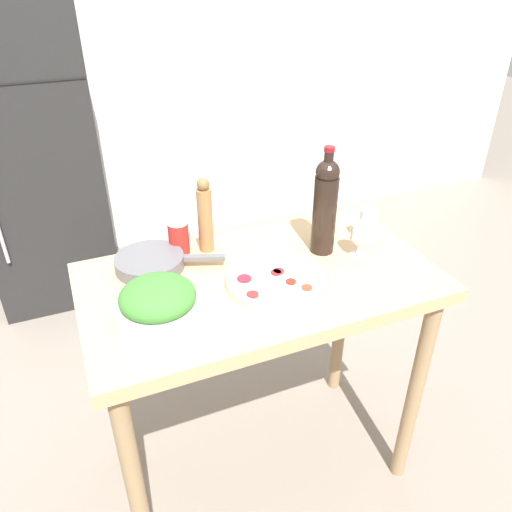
# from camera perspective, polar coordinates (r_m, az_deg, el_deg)

# --- Properties ---
(ground_plane) EXTENTS (14.00, 14.00, 0.00)m
(ground_plane) POSITION_cam_1_polar(r_m,az_deg,el_deg) (2.31, 0.33, -22.39)
(ground_plane) COLOR slate
(wall_back) EXTENTS (6.40, 0.06, 2.60)m
(wall_back) POSITION_cam_1_polar(r_m,az_deg,el_deg) (3.44, -14.30, 21.16)
(wall_back) COLOR silver
(wall_back) RESTS_ON ground_plane
(refrigerator) EXTENTS (0.67, 0.68, 1.86)m
(refrigerator) POSITION_cam_1_polar(r_m,az_deg,el_deg) (3.12, -24.30, 11.31)
(refrigerator) COLOR black
(refrigerator) RESTS_ON ground_plane
(prep_counter) EXTENTS (1.16, 0.65, 0.95)m
(prep_counter) POSITION_cam_1_polar(r_m,az_deg,el_deg) (1.72, 0.42, -6.12)
(prep_counter) COLOR tan
(prep_counter) RESTS_ON ground_plane
(wine_bottle) EXTENTS (0.08, 0.08, 0.38)m
(wine_bottle) POSITION_cam_1_polar(r_m,az_deg,el_deg) (1.71, 7.90, 5.84)
(wine_bottle) COLOR black
(wine_bottle) RESTS_ON prep_counter
(wine_glass_near) EXTENTS (0.06, 0.06, 0.13)m
(wine_glass_near) POSITION_cam_1_polar(r_m,az_deg,el_deg) (1.74, 11.78, 2.50)
(wine_glass_near) COLOR silver
(wine_glass_near) RESTS_ON prep_counter
(wine_glass_far) EXTENTS (0.06, 0.06, 0.13)m
(wine_glass_far) POSITION_cam_1_polar(r_m,az_deg,el_deg) (1.84, 12.71, 4.16)
(wine_glass_far) COLOR silver
(wine_glass_far) RESTS_ON prep_counter
(pepper_mill) EXTENTS (0.05, 0.05, 0.27)m
(pepper_mill) POSITION_cam_1_polar(r_m,az_deg,el_deg) (1.73, -5.85, 4.52)
(pepper_mill) COLOR olive
(pepper_mill) RESTS_ON prep_counter
(salad_bowl) EXTENTS (0.26, 0.26, 0.12)m
(salad_bowl) POSITION_cam_1_polar(r_m,az_deg,el_deg) (1.46, -11.11, -5.21)
(salad_bowl) COLOR white
(salad_bowl) RESTS_ON prep_counter
(homemade_pizza) EXTENTS (0.32, 0.32, 0.03)m
(homemade_pizza) POSITION_cam_1_polar(r_m,az_deg,el_deg) (1.60, 2.20, -2.69)
(homemade_pizza) COLOR beige
(homemade_pizza) RESTS_ON prep_counter
(salt_canister) EXTENTS (0.07, 0.07, 0.13)m
(salt_canister) POSITION_cam_1_polar(r_m,az_deg,el_deg) (1.76, -8.83, 2.23)
(salt_canister) COLOR #B2231E
(salt_canister) RESTS_ON prep_counter
(cast_iron_skillet) EXTENTS (0.36, 0.23, 0.05)m
(cast_iron_skillet) POSITION_cam_1_polar(r_m,az_deg,el_deg) (1.71, -12.00, -0.65)
(cast_iron_skillet) COLOR #56565B
(cast_iron_skillet) RESTS_ON prep_counter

